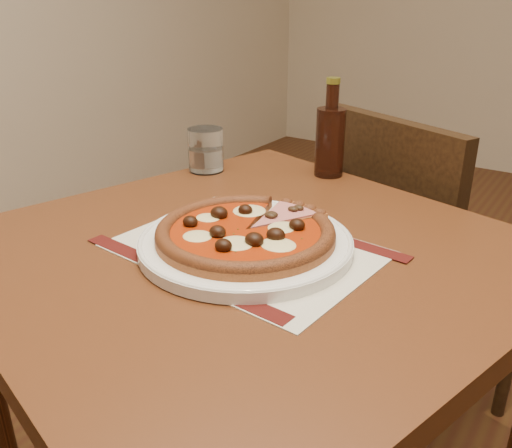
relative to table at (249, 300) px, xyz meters
The scene contains 8 objects.
table is the anchor object (origin of this frame).
chair_far 0.62m from the table, 82.74° to the left, with size 0.54×0.54×0.86m.
placemat 0.10m from the table, 74.25° to the right, with size 0.39×0.28×0.00m, color silver.
plate 0.11m from the table, 74.25° to the right, with size 0.33×0.33×0.02m, color white.
pizza 0.13m from the table, 74.78° to the right, with size 0.28×0.28×0.04m.
ham_slice 0.15m from the table, 69.13° to the left, with size 0.10×0.14×0.02m.
water_glass 0.43m from the table, 138.60° to the left, with size 0.08×0.08×0.09m, color white.
bottle 0.43m from the table, 98.67° to the left, with size 0.06×0.06×0.21m.
Camera 1 is at (-0.23, -0.81, 1.12)m, focal length 38.00 mm.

